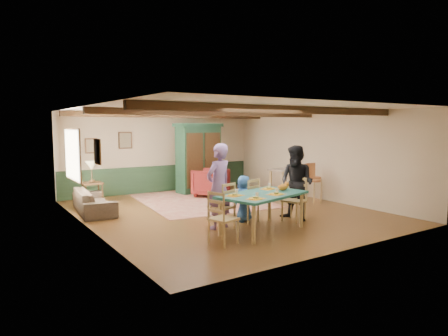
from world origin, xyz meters
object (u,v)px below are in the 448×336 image
armchair (211,183)px  counter_table (287,183)px  dining_chair_far_left (222,206)px  bar_stool_left (314,185)px  person_man (219,186)px  armoire (199,158)px  dining_table (262,213)px  bar_stool_right (314,182)px  dining_chair_end_left (223,218)px  dining_chair_end_right (294,200)px  sofa (94,201)px  cat (283,187)px  dining_chair_far_right (247,200)px  person_child (244,199)px  table_lamp (92,172)px  end_table (92,194)px  person_woman (297,183)px

armchair → counter_table: 2.44m
dining_chair_far_left → bar_stool_left: (3.88, 1.01, 0.02)m
person_man → armoire: (2.05, 4.54, 0.23)m
dining_table → bar_stool_right: bar_stool_right is taller
dining_chair_end_left → dining_chair_end_right: same height
dining_chair_end_left → dining_table: bearing=-90.0°
dining_chair_end_right → bar_stool_left: size_ratio=0.96×
sofa → counter_table: bearing=-96.1°
dining_chair_end_left → cat: bearing=-93.4°
dining_chair_far_right → bar_stool_right: bearing=-177.9°
dining_chair_end_right → bar_stool_left: (2.03, 1.33, 0.02)m
dining_chair_far_left → dining_chair_far_right: same height
dining_chair_far_right → person_child: 0.09m
armoire → counter_table: (1.77, -2.53, -0.71)m
dining_table → dining_chair_end_left: (-1.22, -0.33, 0.11)m
table_lamp → bar_stool_right: table_lamp is taller
sofa → end_table: size_ratio=3.11×
dining_chair_far_left → person_woman: 2.01m
bar_stool_right → counter_table: bearing=111.8°
dining_chair_end_left → bar_stool_left: size_ratio=0.96×
dining_table → cat: (0.61, 0.05, 0.51)m
dining_chair_far_left → cat: size_ratio=2.64×
person_woman → end_table: (-3.63, 4.50, -0.57)m
dining_chair_far_left → bar_stool_right: bearing=-178.3°
sofa → table_lamp: (0.22, 0.97, 0.67)m
dining_chair_far_right → person_man: bearing=-5.7°
person_man → armoire: 4.99m
dining_chair_far_left → dining_chair_end_left: size_ratio=1.00×
dining_chair_end_right → person_child: (-1.02, 0.63, 0.03)m
armchair → sofa: (-3.83, -0.42, -0.15)m
dining_chair_end_right → counter_table: dining_chair_end_right is taller
dining_chair_end_right → cat: dining_chair_end_right is taller
bar_stool_left → armoire: bearing=119.3°
dining_chair_far_left → person_child: size_ratio=0.95×
armchair → bar_stool_right: size_ratio=0.86×
dining_chair_end_left → armoire: bearing=-40.2°
person_child → counter_table: size_ratio=0.98×
dining_chair_far_right → cat: (0.39, -0.82, 0.40)m
person_man → bar_stool_right: person_man is taller
dining_chair_far_right → counter_table: dining_chair_far_right is taller
person_woman → table_lamp: bearing=-156.3°
dining_chair_end_right → armchair: size_ratio=1.05×
table_lamp → bar_stool_right: size_ratio=0.53×
dining_chair_end_right → person_child: size_ratio=0.95×
dining_chair_far_right → sofa: bearing=-62.9°
dining_chair_far_right → person_man: size_ratio=0.55×
dining_table → counter_table: bearing=40.9°
dining_chair_far_right → cat: bearing=100.4°
person_child → armoire: bearing=-120.8°
dining_chair_far_right → dining_chair_end_right: 1.14m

